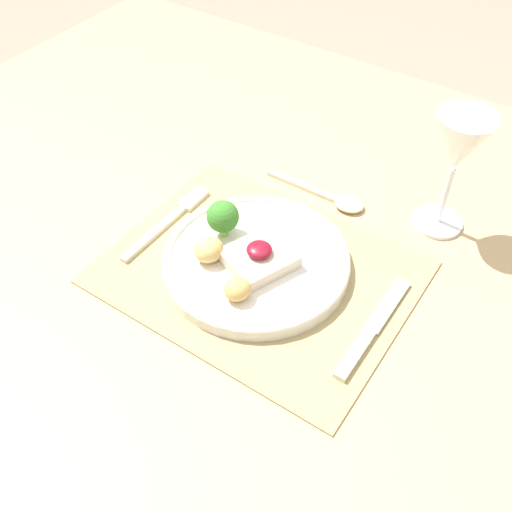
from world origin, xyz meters
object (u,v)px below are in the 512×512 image
object	(u,v)px
dinner_plate	(253,258)
spoon	(336,199)
fork	(172,218)
knife	(369,333)
wine_glass_near	(459,149)

from	to	relation	value
dinner_plate	spoon	size ratio (longest dim) A/B	1.52
fork	knife	world-z (taller)	knife
knife	spoon	world-z (taller)	spoon
fork	wine_glass_near	size ratio (longest dim) A/B	0.99
fork	spoon	distance (m)	0.26
knife	spoon	xyz separation A→B (m)	(-0.16, 0.20, -0.00)
fork	wine_glass_near	world-z (taller)	wine_glass_near
knife	spoon	bearing A→B (deg)	126.12
fork	wine_glass_near	xyz separation A→B (m)	(0.34, 0.22, 0.13)
dinner_plate	knife	xyz separation A→B (m)	(0.19, -0.02, -0.01)
spoon	wine_glass_near	xyz separation A→B (m)	(0.15, 0.04, 0.13)
knife	dinner_plate	bearing A→B (deg)	173.17
dinner_plate	fork	xyz separation A→B (m)	(-0.16, 0.01, -0.01)
dinner_plate	spoon	xyz separation A→B (m)	(0.03, 0.19, -0.01)
dinner_plate	knife	world-z (taller)	dinner_plate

